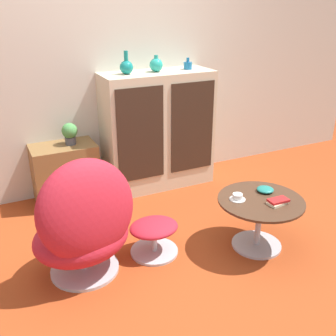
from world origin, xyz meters
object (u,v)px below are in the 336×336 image
object	(u,v)px
coffee_table	(260,214)
tv_console	(66,173)
vase_inner_left	(156,65)
potted_plant	(70,133)
sideboard	(158,131)
vase_inner_right	(188,65)
vase_leftmost	(126,67)
bowl	(265,189)
book_stack	(278,202)
ottoman	(154,232)
teacup	(237,197)
egg_chair	(84,225)

from	to	relation	value
coffee_table	tv_console	bearing A→B (deg)	129.36
tv_console	vase_inner_left	xyz separation A→B (m)	(0.94, -0.03, 0.95)
vase_inner_left	potted_plant	size ratio (longest dim) A/B	0.76
sideboard	tv_console	distance (m)	1.00
potted_plant	vase_inner_right	bearing A→B (deg)	-1.58
vase_inner_right	tv_console	bearing A→B (deg)	178.55
tv_console	vase_inner_left	bearing A→B (deg)	-1.97
coffee_table	vase_leftmost	bearing A→B (deg)	110.73
coffee_table	bowl	xyz separation A→B (m)	(0.11, 0.09, 0.14)
vase_leftmost	book_stack	distance (m)	1.81
tv_console	vase_inner_left	world-z (taller)	vase_inner_left
coffee_table	ottoman	bearing A→B (deg)	160.45
bowl	potted_plant	bearing A→B (deg)	132.09
vase_inner_left	teacup	xyz separation A→B (m)	(0.07, -1.32, -0.80)
tv_console	potted_plant	size ratio (longest dim) A/B	2.91
ottoman	vase_inner_right	xyz separation A→B (m)	(0.88, 1.12, 1.03)
tv_console	teacup	bearing A→B (deg)	-53.24
vase_leftmost	vase_inner_left	size ratio (longest dim) A/B	1.35
egg_chair	vase_inner_left	xyz separation A→B (m)	(1.06, 1.17, 0.82)
egg_chair	coffee_table	xyz separation A→B (m)	(1.29, -0.23, -0.12)
vase_inner_right	book_stack	xyz separation A→B (m)	(-0.04, -1.50, -0.78)
vase_inner_right	coffee_table	bearing A→B (deg)	-94.48
vase_inner_left	ottoman	bearing A→B (deg)	-115.56
vase_inner_left	book_stack	xyz separation A→B (m)	(0.30, -1.50, -0.80)
potted_plant	teacup	size ratio (longest dim) A/B	1.68
book_stack	potted_plant	bearing A→B (deg)	127.06
ottoman	teacup	world-z (taller)	teacup
egg_chair	coffee_table	size ratio (longest dim) A/B	1.40
tv_console	coffee_table	world-z (taller)	tv_console
vase_inner_left	tv_console	bearing A→B (deg)	178.03
vase_leftmost	book_stack	xyz separation A→B (m)	(0.60, -1.50, -0.80)
book_stack	bowl	distance (m)	0.21
book_stack	bowl	size ratio (longest dim) A/B	1.25
ottoman	book_stack	xyz separation A→B (m)	(0.84, -0.38, 0.25)
ottoman	coffee_table	distance (m)	0.82
sideboard	tv_console	bearing A→B (deg)	177.82
sideboard	vase_inner_right	size ratio (longest dim) A/B	10.45
egg_chair	vase_inner_right	size ratio (longest dim) A/B	8.16
coffee_table	egg_chair	bearing A→B (deg)	169.94
book_stack	coffee_table	bearing A→B (deg)	122.16
potted_plant	book_stack	size ratio (longest dim) A/B	1.23
coffee_table	potted_plant	bearing A→B (deg)	127.41
egg_chair	ottoman	distance (m)	0.58
egg_chair	potted_plant	size ratio (longest dim) A/B	4.51
coffee_table	potted_plant	xyz separation A→B (m)	(-1.09, 1.43, 0.39)
book_stack	egg_chair	bearing A→B (deg)	166.06
potted_plant	teacup	world-z (taller)	potted_plant
egg_chair	bowl	distance (m)	1.41
bowl	book_stack	bearing A→B (deg)	-102.29
potted_plant	book_stack	bearing A→B (deg)	-52.94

